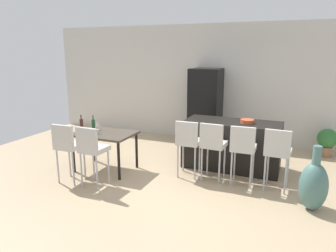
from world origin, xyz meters
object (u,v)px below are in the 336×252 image
object	(u,v)px
wine_bottle_inner	(82,125)
bar_chair_left	(188,140)
wine_glass_left	(98,124)
bar_chair_far	(278,150)
dining_table	(105,137)
refrigerator	(205,106)
bar_chair_right	(243,146)
bar_chair_middle	(213,143)
dining_chair_near	(67,144)
floor_vase	(313,185)
potted_plant	(327,140)
wine_bottle_corner	(93,126)
dining_chair_far	(92,147)
fruit_bowl	(247,121)
kitchen_island	(232,145)

from	to	relation	value
wine_bottle_inner	bar_chair_left	bearing A→B (deg)	11.17
wine_glass_left	wine_bottle_inner	bearing A→B (deg)	-127.94
bar_chair_far	dining_table	distance (m)	3.10
wine_glass_left	bar_chair_left	bearing A→B (deg)	4.79
refrigerator	bar_chair_right	bearing A→B (deg)	-59.83
bar_chair_middle	bar_chair_right	distance (m)	0.52
dining_chair_near	floor_vase	distance (m)	3.93
wine_glass_left	potted_plant	bearing A→B (deg)	29.37
bar_chair_right	wine_bottle_corner	size ratio (longest dim) A/B	3.10
dining_chair_far	wine_glass_left	size ratio (longest dim) A/B	6.03
bar_chair_far	potted_plant	xyz separation A→B (m)	(0.89, 2.22, -0.33)
wine_bottle_inner	bar_chair_right	bearing A→B (deg)	7.59
bar_chair_middle	wine_bottle_inner	size ratio (longest dim) A/B	3.16
bar_chair_right	potted_plant	bearing A→B (deg)	57.07
wine_bottle_corner	fruit_bowl	xyz separation A→B (m)	(2.66, 1.13, 0.08)
kitchen_island	wine_bottle_corner	distance (m)	2.68
kitchen_island	wine_bottle_inner	bearing A→B (deg)	-155.83
kitchen_island	wine_bottle_corner	xyz separation A→B (m)	(-2.39, -1.15, 0.41)
potted_plant	refrigerator	bearing A→B (deg)	179.79
floor_vase	potted_plant	world-z (taller)	floor_vase
bar_chair_middle	dining_table	distance (m)	2.04
dining_chair_near	fruit_bowl	size ratio (longest dim) A/B	4.20
bar_chair_far	potted_plant	bearing A→B (deg)	68.13
dining_table	wine_bottle_inner	distance (m)	0.49
bar_chair_left	refrigerator	world-z (taller)	refrigerator
wine_bottle_corner	floor_vase	world-z (taller)	wine_bottle_corner
bar_chair_right	fruit_bowl	xyz separation A→B (m)	(-0.07, 0.77, 0.26)
kitchen_island	wine_glass_left	bearing A→B (deg)	-158.99
dining_chair_far	bar_chair_left	bearing A→B (deg)	37.85
bar_chair_far	fruit_bowl	distance (m)	1.02
bar_chair_left	floor_vase	size ratio (longest dim) A/B	1.09
bar_chair_right	dining_chair_near	bearing A→B (deg)	-159.72
bar_chair_middle	dining_chair_near	distance (m)	2.49
wine_bottle_corner	floor_vase	distance (m)	3.85
bar_chair_left	bar_chair_far	world-z (taller)	same
bar_chair_left	bar_chair_middle	distance (m)	0.45
kitchen_island	dining_chair_far	world-z (taller)	dining_chair_far
floor_vase	potted_plant	size ratio (longest dim) A/B	1.56
dining_chair_far	wine_bottle_corner	size ratio (longest dim) A/B	3.10
bar_chair_far	wine_bottle_corner	world-z (taller)	wine_bottle_corner
bar_chair_left	bar_chair_right	xyz separation A→B (m)	(0.97, -0.00, 0.00)
dining_table	floor_vase	world-z (taller)	floor_vase
dining_chair_near	wine_bottle_inner	xyz separation A→B (m)	(-0.18, 0.63, 0.17)
bar_chair_left	bar_chair_right	world-z (taller)	same
dining_chair_far	refrigerator	distance (m)	3.42
dining_table	wine_bottle_corner	bearing A→B (deg)	-156.69
bar_chair_right	bar_chair_far	xyz separation A→B (m)	(0.55, 0.00, 0.00)
refrigerator	dining_table	bearing A→B (deg)	-116.30
kitchen_island	dining_chair_near	xyz separation A→B (m)	(-2.45, -1.82, 0.24)
kitchen_island	bar_chair_left	bearing A→B (deg)	-128.69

